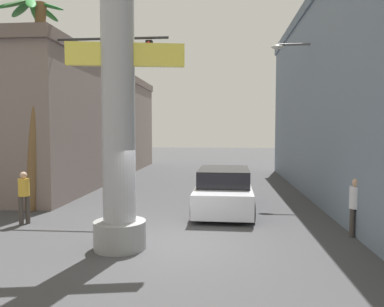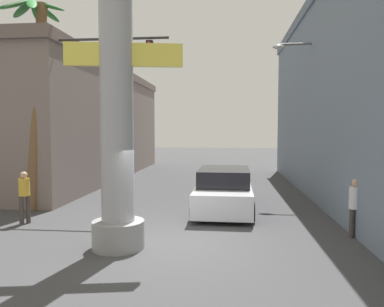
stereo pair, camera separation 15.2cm
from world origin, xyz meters
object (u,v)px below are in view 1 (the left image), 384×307
object	(u,v)px
crossing_sign	(381,182)
pedestrian_mid_right	(312,173)
street_lamp	(321,103)
traffic_light_mast	(80,90)
neon_sign_pole	(118,76)
pedestrian_curb_left	(24,193)
car_lead	(224,190)
palm_tree_near_left	(35,83)
pedestrian_by_sign	(356,203)
palm_tree_near_right	(359,69)
palm_tree_mid_right	(310,94)

from	to	relation	value
crossing_sign	pedestrian_mid_right	world-z (taller)	crossing_sign
street_lamp	traffic_light_mast	distance (m)	10.03
neon_sign_pole	pedestrian_curb_left	distance (m)	5.44
neon_sign_pole	pedestrian_curb_left	world-z (taller)	neon_sign_pole
crossing_sign	traffic_light_mast	bearing A→B (deg)	160.12
traffic_light_mast	car_lead	distance (m)	6.60
crossing_sign	palm_tree_near_left	world-z (taller)	palm_tree_near_left
pedestrian_by_sign	palm_tree_near_left	bearing A→B (deg)	165.92
neon_sign_pole	pedestrian_curb_left	size ratio (longest dim) A/B	5.82
car_lead	crossing_sign	bearing A→B (deg)	-40.13
pedestrian_by_sign	pedestrian_mid_right	bearing A→B (deg)	86.38
traffic_light_mast	pedestrian_curb_left	bearing A→B (deg)	-108.94
street_lamp	pedestrian_mid_right	world-z (taller)	street_lamp
crossing_sign	palm_tree_near_right	xyz separation A→B (m)	(0.71, 3.94, 3.59)
palm_tree_mid_right	car_lead	bearing A→B (deg)	-122.05
crossing_sign	car_lead	size ratio (longest dim) A/B	0.49
street_lamp	crossing_sign	distance (m)	6.88
neon_sign_pole	pedestrian_mid_right	world-z (taller)	neon_sign_pole
car_lead	pedestrian_by_sign	world-z (taller)	pedestrian_by_sign
pedestrian_by_sign	palm_tree_near_right	bearing A→B (deg)	71.11
palm_tree_near_left	pedestrian_by_sign	xyz separation A→B (m)	(10.64, -2.67, -3.77)
crossing_sign	pedestrian_mid_right	xyz separation A→B (m)	(-0.06, 7.57, -0.67)
crossing_sign	pedestrian_curb_left	xyz separation A→B (m)	(-10.51, 0.91, -0.63)
palm_tree_near_right	neon_sign_pole	bearing A→B (deg)	-145.42
traffic_light_mast	pedestrian_curb_left	world-z (taller)	traffic_light_mast
crossing_sign	traffic_light_mast	world-z (taller)	traffic_light_mast
traffic_light_mast	neon_sign_pole	bearing A→B (deg)	-59.00
neon_sign_pole	palm_tree_near_right	distance (m)	9.15
car_lead	street_lamp	bearing A→B (deg)	34.45
car_lead	pedestrian_curb_left	distance (m)	6.84
palm_tree_mid_right	pedestrian_curb_left	bearing A→B (deg)	-137.24
street_lamp	car_lead	distance (m)	6.10
palm_tree_near_right	pedestrian_mid_right	distance (m)	5.64
crossing_sign	palm_tree_near_right	world-z (taller)	palm_tree_near_right
crossing_sign	pedestrian_by_sign	world-z (taller)	crossing_sign
palm_tree_mid_right	palm_tree_near_left	bearing A→B (deg)	-145.26
neon_sign_pole	crossing_sign	distance (m)	7.42
traffic_light_mast	car_lead	size ratio (longest dim) A/B	1.30
palm_tree_near_left	pedestrian_mid_right	size ratio (longest dim) A/B	4.82
palm_tree_near_right	pedestrian_by_sign	world-z (taller)	palm_tree_near_right
pedestrian_curb_left	neon_sign_pole	bearing A→B (deg)	-29.91
car_lead	pedestrian_curb_left	xyz separation A→B (m)	(-6.31, -2.63, 0.24)
car_lead	palm_tree_near_left	xyz separation A→B (m)	(-6.97, -0.52, 3.99)
palm_tree_near_left	pedestrian_by_sign	world-z (taller)	palm_tree_near_left
street_lamp	palm_tree_mid_right	distance (m)	4.89
traffic_light_mast	pedestrian_by_sign	size ratio (longest dim) A/B	3.95
crossing_sign	car_lead	distance (m)	5.55
palm_tree_mid_right	palm_tree_near_right	world-z (taller)	palm_tree_near_right
street_lamp	palm_tree_near_left	xyz separation A→B (m)	(-11.13, -3.37, 0.56)
neon_sign_pole	crossing_sign	size ratio (longest dim) A/B	3.95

